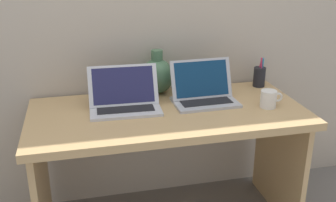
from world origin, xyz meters
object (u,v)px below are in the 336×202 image
green_vase (157,75)px  pen_cup (259,76)px  laptop_left (124,98)px  laptop_right (203,91)px  coffee_mug (269,99)px

green_vase → pen_cup: bearing=-2.6°
laptop_left → pen_cup: 0.84m
pen_cup → laptop_left: bearing=-168.7°
laptop_right → pen_cup: (0.40, 0.16, 0.00)m
green_vase → pen_cup: 0.62m
laptop_right → green_vase: size_ratio=1.37×
coffee_mug → laptop_right: bearing=153.1°
laptop_left → laptop_right: bearing=0.2°
laptop_right → green_vase: green_vase is taller
laptop_right → pen_cup: size_ratio=1.89×
coffee_mug → pen_cup: pen_cup is taller
laptop_left → laptop_right: 0.43m
green_vase → laptop_left: bearing=-137.7°
laptop_right → coffee_mug: laptop_right is taller
green_vase → pen_cup: green_vase is taller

